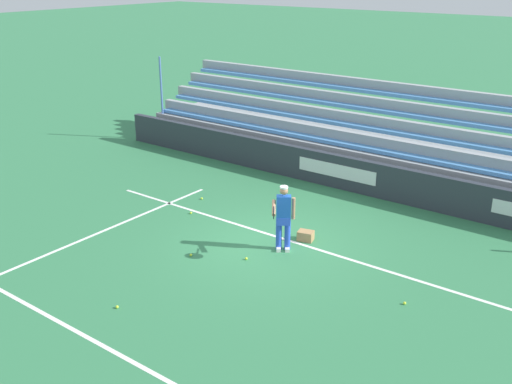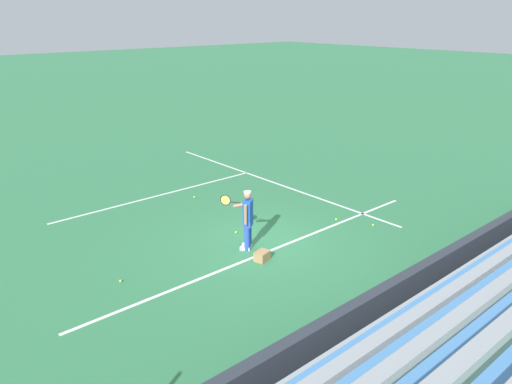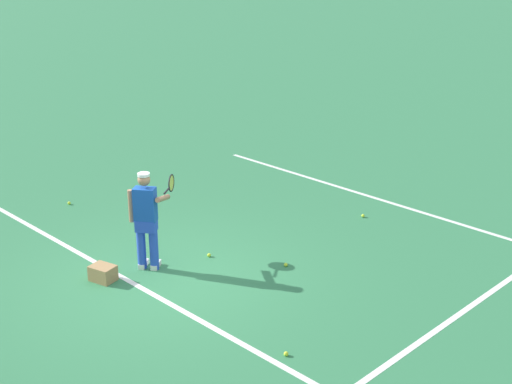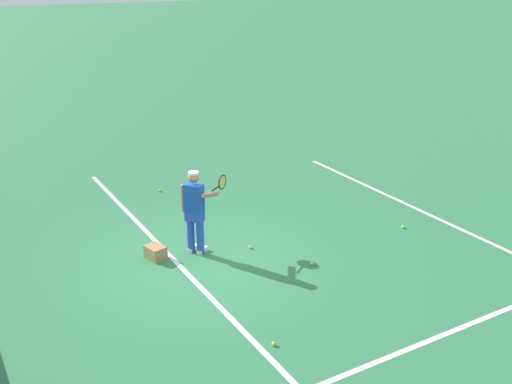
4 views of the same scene
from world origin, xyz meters
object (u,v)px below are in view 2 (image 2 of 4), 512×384
at_px(tennis_ball_on_baseline, 121,281).
at_px(tennis_ball_midcourt, 373,225).
at_px(ball_box_cardboard, 262,256).
at_px(tennis_ball_near_player, 236,232).
at_px(tennis_player, 247,219).
at_px(tennis_ball_toward_net, 194,197).
at_px(tennis_ball_far_left, 336,219).
at_px(tennis_ball_far_right, 252,216).

bearing_deg(tennis_ball_on_baseline, tennis_ball_midcourt, -14.76).
bearing_deg(ball_box_cardboard, tennis_ball_near_player, 72.76).
height_order(tennis_player, tennis_ball_toward_net, tennis_player).
relative_size(tennis_player, tennis_ball_on_baseline, 25.98).
xyz_separation_m(ball_box_cardboard, tennis_ball_toward_net, (1.39, 5.22, -0.10)).
height_order(ball_box_cardboard, tennis_ball_on_baseline, ball_box_cardboard).
bearing_deg(tennis_ball_near_player, tennis_ball_far_left, -23.39).
xyz_separation_m(ball_box_cardboard, tennis_ball_on_baseline, (-3.41, 1.43, -0.10)).
relative_size(tennis_ball_on_baseline, tennis_ball_far_right, 1.00).
height_order(ball_box_cardboard, tennis_ball_near_player, ball_box_cardboard).
distance_m(ball_box_cardboard, tennis_ball_on_baseline, 3.70).
relative_size(tennis_ball_midcourt, tennis_ball_far_left, 1.00).
bearing_deg(ball_box_cardboard, tennis_ball_far_left, 7.76).
bearing_deg(tennis_ball_far_right, tennis_ball_midcourt, -52.25).
bearing_deg(tennis_ball_midcourt, tennis_ball_on_baseline, 165.24).
relative_size(ball_box_cardboard, tennis_ball_midcourt, 6.06).
bearing_deg(tennis_ball_far_right, tennis_ball_on_baseline, -168.43).
xyz_separation_m(tennis_player, tennis_ball_far_right, (1.62, 1.68, -0.86)).
bearing_deg(tennis_ball_far_right, tennis_ball_toward_net, 98.37).
bearing_deg(tennis_player, tennis_ball_toward_net, 74.51).
bearing_deg(tennis_ball_toward_net, tennis_ball_on_baseline, -141.72).
bearing_deg(tennis_ball_on_baseline, tennis_ball_near_player, 5.61).
xyz_separation_m(tennis_player, tennis_ball_midcourt, (3.99, -1.38, -0.86)).
distance_m(ball_box_cardboard, tennis_ball_far_right, 3.07).
xyz_separation_m(tennis_ball_midcourt, tennis_ball_far_right, (-2.37, 3.06, 0.00)).
height_order(tennis_ball_toward_net, tennis_ball_far_left, same).
xyz_separation_m(ball_box_cardboard, tennis_ball_near_player, (0.57, 1.82, -0.10)).
bearing_deg(tennis_ball_far_right, tennis_ball_far_left, -47.29).
bearing_deg(tennis_player, tennis_ball_on_baseline, 170.29).
xyz_separation_m(tennis_ball_on_baseline, tennis_ball_far_left, (7.05, -0.94, 0.00)).
xyz_separation_m(tennis_ball_midcourt, tennis_ball_near_player, (-3.59, 2.38, 0.00)).
distance_m(ball_box_cardboard, tennis_ball_midcourt, 4.19).
bearing_deg(tennis_player, tennis_ball_far_right, 45.99).
bearing_deg(tennis_ball_toward_net, tennis_ball_far_left, -64.56).
xyz_separation_m(ball_box_cardboard, tennis_ball_far_left, (3.64, 0.50, -0.10)).
distance_m(tennis_ball_near_player, tennis_ball_toward_net, 3.50).
bearing_deg(tennis_ball_far_left, tennis_ball_far_right, 132.71).
bearing_deg(tennis_ball_near_player, ball_box_cardboard, -107.24).
bearing_deg(tennis_ball_near_player, tennis_ball_on_baseline, -174.39).
distance_m(tennis_ball_toward_net, tennis_ball_on_baseline, 6.11).
relative_size(tennis_ball_midcourt, tennis_ball_on_baseline, 1.00).
bearing_deg(tennis_player, tennis_ball_far_left, -5.34).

